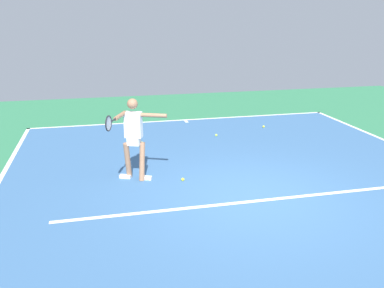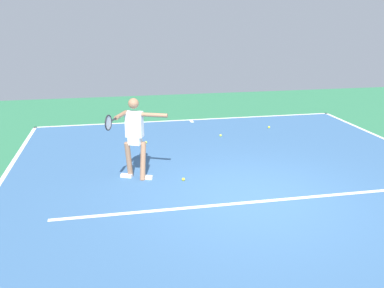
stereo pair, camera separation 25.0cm
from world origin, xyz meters
TOP-DOWN VIEW (x-y plane):
  - ground_plane at (0.00, 0.00)m, footprint 21.66×21.66m
  - court_surface at (0.00, 0.00)m, footprint 9.80×12.46m
  - court_line_baseline_near at (0.00, -6.18)m, footprint 9.80×0.10m
  - court_line_service at (0.00, 0.19)m, footprint 7.35×0.10m
  - court_line_centre_mark at (0.00, -5.98)m, footprint 0.10×0.30m
  - tennis_player at (2.10, -1.38)m, footprint 1.23×1.07m
  - tennis_ball_centre_court at (1.68, -3.83)m, footprint 0.07×0.07m
  - tennis_ball_near_service_line at (-2.13, -4.68)m, footprint 0.07×0.07m
  - tennis_ball_near_player at (-0.46, -4.10)m, footprint 0.07×0.07m
  - tennis_ball_far_corner at (1.15, -1.07)m, footprint 0.07×0.07m

SIDE VIEW (x-z plane):
  - ground_plane at x=0.00m, z-range 0.00..0.00m
  - court_surface at x=0.00m, z-range 0.00..0.00m
  - court_line_baseline_near at x=0.00m, z-range 0.00..0.01m
  - court_line_service at x=0.00m, z-range 0.00..0.01m
  - court_line_centre_mark at x=0.00m, z-range 0.00..0.01m
  - tennis_ball_centre_court at x=1.68m, z-range 0.00..0.07m
  - tennis_ball_near_service_line at x=-2.13m, z-range 0.00..0.07m
  - tennis_ball_near_player at x=-0.46m, z-range 0.00..0.07m
  - tennis_ball_far_corner at x=1.15m, z-range 0.00..0.07m
  - tennis_player at x=2.10m, z-range 0.12..1.83m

